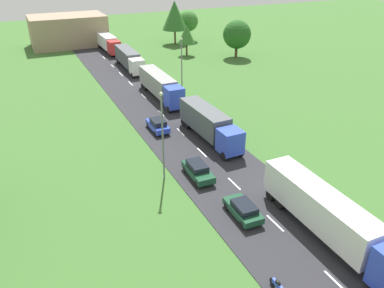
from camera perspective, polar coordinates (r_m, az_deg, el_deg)
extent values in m
cube|color=#2B2B30|center=(38.37, 6.58, -6.20)|extent=(10.00, 140.00, 0.06)
cube|color=white|center=(30.30, 20.71, -18.72)|extent=(0.16, 2.40, 0.01)
cube|color=white|center=(34.12, 12.24, -11.42)|extent=(0.16, 2.40, 0.01)
cube|color=white|center=(38.61, 6.30, -5.89)|extent=(0.16, 2.40, 0.01)
cube|color=white|center=(44.09, 1.48, -1.26)|extent=(0.16, 2.40, 0.01)
cube|color=white|center=(49.08, -1.71, 1.82)|extent=(0.16, 2.40, 0.01)
cube|color=white|center=(55.02, -4.61, 4.61)|extent=(0.16, 2.40, 0.01)
cube|color=white|center=(61.93, -7.20, 7.08)|extent=(0.16, 2.40, 0.01)
cube|color=white|center=(68.42, -9.13, 8.88)|extent=(0.16, 2.40, 0.01)
cube|color=white|center=(74.12, -10.53, 10.18)|extent=(0.16, 2.40, 0.01)
cube|color=white|center=(80.06, -11.77, 11.32)|extent=(0.16, 2.40, 0.01)
cube|color=white|center=(87.02, -13.00, 12.43)|extent=(0.16, 2.40, 0.01)
cube|color=white|center=(33.14, 18.30, -8.74)|extent=(2.63, 11.81, 2.91)
cube|color=black|center=(34.10, 17.90, -11.01)|extent=(1.02, 11.20, 0.24)
cylinder|color=black|center=(36.82, 15.55, -7.72)|extent=(0.36, 1.00, 1.00)
cylinder|color=black|center=(35.67, 12.90, -8.61)|extent=(0.36, 1.00, 1.00)
cylinder|color=black|center=(37.70, 14.22, -6.64)|extent=(0.36, 1.00, 1.00)
cylinder|color=black|center=(36.58, 11.59, -7.47)|extent=(0.36, 1.00, 1.00)
cube|color=blue|center=(42.75, 5.69, 0.42)|extent=(2.51, 2.52, 2.68)
cube|color=black|center=(41.66, 6.56, 0.37)|extent=(2.10, 0.16, 1.18)
cube|color=#4C5156|center=(47.32, 1.84, 3.79)|extent=(2.76, 9.07, 2.88)
cube|color=black|center=(47.99, 1.81, 1.99)|extent=(1.14, 8.58, 0.24)
cylinder|color=black|center=(43.43, 7.21, -1.21)|extent=(0.38, 1.01, 1.00)
cylinder|color=black|center=(42.41, 4.84, -1.81)|extent=(0.38, 1.01, 1.00)
cylinder|color=black|center=(50.65, 1.41, 3.27)|extent=(0.38, 1.01, 1.00)
cylinder|color=black|center=(49.78, -0.73, 2.84)|extent=(0.38, 1.01, 1.00)
cylinder|color=black|center=(51.53, 0.85, 3.70)|extent=(0.38, 1.01, 1.00)
cylinder|color=black|center=(50.67, -1.27, 3.28)|extent=(0.38, 1.01, 1.00)
cube|color=blue|center=(55.25, -2.66, 6.97)|extent=(2.45, 2.47, 2.96)
cube|color=black|center=(54.05, -2.20, 7.12)|extent=(2.10, 0.11, 1.30)
cube|color=gray|center=(61.33, -5.17, 9.17)|extent=(2.55, 10.75, 2.84)
cube|color=black|center=(61.84, -5.11, 7.74)|extent=(0.94, 10.21, 0.24)
cylinder|color=black|center=(55.62, -1.38, 5.50)|extent=(0.35, 1.00, 1.00)
cylinder|color=black|center=(54.89, -3.40, 5.15)|extent=(0.35, 1.00, 1.00)
cylinder|color=black|center=(65.09, -5.22, 8.63)|extent=(0.35, 1.00, 1.00)
cylinder|color=black|center=(64.46, -6.99, 8.36)|extent=(0.35, 1.00, 1.00)
cylinder|color=black|center=(66.24, -5.60, 8.94)|extent=(0.35, 1.00, 1.00)
cylinder|color=black|center=(65.63, -7.35, 8.68)|extent=(0.35, 1.00, 1.00)
cube|color=white|center=(71.79, -8.19, 11.34)|extent=(2.51, 2.73, 2.69)
cube|color=black|center=(70.48, -7.92, 11.48)|extent=(2.10, 0.16, 1.19)
cube|color=#4C5156|center=(77.99, -9.61, 12.75)|extent=(2.76, 10.10, 2.76)
cube|color=black|center=(78.38, -9.52, 11.63)|extent=(1.15, 9.56, 0.24)
cylinder|color=black|center=(71.81, -7.15, 10.29)|extent=(0.38, 1.01, 1.00)
cylinder|color=black|center=(71.28, -8.79, 10.06)|extent=(0.38, 1.01, 1.00)
cylinder|color=black|center=(81.48, -9.35, 12.15)|extent=(0.38, 1.01, 1.00)
cylinder|color=black|center=(81.01, -10.81, 11.95)|extent=(0.38, 1.01, 1.00)
cylinder|color=black|center=(82.61, -9.57, 12.34)|extent=(0.38, 1.01, 1.00)
cylinder|color=black|center=(82.15, -11.01, 12.14)|extent=(0.38, 1.01, 1.00)
cube|color=red|center=(87.11, -11.47, 13.87)|extent=(2.51, 2.61, 2.78)
cube|color=black|center=(85.87, -11.27, 14.05)|extent=(2.10, 0.16, 1.22)
cube|color=white|center=(93.14, -12.64, 14.78)|extent=(2.79, 9.71, 2.77)
cube|color=black|center=(93.47, -12.54, 13.83)|extent=(1.17, 9.18, 0.24)
cylinder|color=black|center=(87.11, -10.59, 13.01)|extent=(0.38, 1.01, 1.00)
cylinder|color=black|center=(86.56, -11.94, 12.80)|extent=(0.38, 1.01, 1.00)
cylinder|color=black|center=(96.48, -12.39, 14.18)|extent=(0.38, 1.01, 1.00)
cylinder|color=black|center=(95.99, -13.63, 13.99)|extent=(0.38, 1.01, 1.00)
cylinder|color=black|center=(97.58, -12.58, 14.30)|extent=(0.38, 1.01, 1.00)
cylinder|color=black|center=(97.09, -13.80, 14.12)|extent=(0.38, 1.01, 1.00)
cube|color=#19472D|center=(34.07, 7.56, -9.73)|extent=(2.01, 4.16, 0.60)
cube|color=black|center=(33.61, 7.79, -9.18)|extent=(1.65, 2.35, 0.49)
cylinder|color=black|center=(34.87, 5.17, -9.23)|extent=(0.24, 0.65, 0.64)
cylinder|color=black|center=(35.56, 7.59, -8.56)|extent=(0.24, 0.65, 0.64)
cylinder|color=black|center=(32.96, 7.47, -11.82)|extent=(0.24, 0.65, 0.64)
cylinder|color=black|center=(33.70, 9.98, -11.05)|extent=(0.24, 0.65, 0.64)
cube|color=#19472D|center=(39.06, 0.92, -4.15)|extent=(2.01, 4.55, 0.69)
cube|color=black|center=(38.92, 0.79, -3.21)|extent=(1.64, 2.57, 0.55)
cylinder|color=black|center=(38.37, 2.98, -5.42)|extent=(0.24, 0.65, 0.64)
cylinder|color=black|center=(37.77, 0.70, -5.96)|extent=(0.24, 0.65, 0.64)
cylinder|color=black|center=(40.73, 1.11, -3.31)|extent=(0.24, 0.65, 0.64)
cylinder|color=black|center=(40.16, -1.06, -3.78)|extent=(0.24, 0.65, 0.64)
cube|color=blue|center=(49.36, -5.12, 2.71)|extent=(1.85, 4.21, 0.69)
cube|color=black|center=(48.92, -5.06, 3.31)|extent=(1.55, 2.36, 0.60)
cylinder|color=black|center=(50.49, -6.54, 2.79)|extent=(0.22, 0.64, 0.64)
cylinder|color=black|center=(50.98, -4.81, 3.12)|extent=(0.22, 0.64, 0.64)
cylinder|color=black|center=(48.03, -5.41, 1.53)|extent=(0.22, 0.64, 0.64)
cylinder|color=black|center=(48.54, -3.60, 1.89)|extent=(0.22, 0.64, 0.64)
cylinder|color=black|center=(28.69, 11.95, -19.47)|extent=(0.12, 0.64, 0.64)
cube|color=blue|center=(28.20, 12.81, -19.98)|extent=(0.20, 1.40, 0.36)
ellipsoid|color=black|center=(28.11, 12.67, -19.47)|extent=(0.28, 0.52, 0.28)
cylinder|color=slate|center=(37.29, -4.37, 0.77)|extent=(0.18, 0.18, 8.98)
sphere|color=silver|center=(35.50, -4.63, 7.46)|extent=(0.36, 0.36, 0.36)
cylinder|color=slate|center=(61.16, -1.53, 11.26)|extent=(0.18, 0.18, 8.72)
sphere|color=silver|center=(60.11, -1.59, 15.37)|extent=(0.36, 0.36, 0.36)
cylinder|color=#513823|center=(97.79, -2.54, 15.63)|extent=(0.46, 0.46, 3.49)
cone|color=#2D6628|center=(96.93, -2.60, 18.58)|extent=(6.08, 6.08, 6.69)
cylinder|color=#513823|center=(85.69, 6.58, 13.56)|extent=(0.58, 0.58, 2.60)
sphere|color=#23561E|center=(84.95, 6.71, 15.87)|extent=(5.93, 5.93, 5.93)
cylinder|color=#513823|center=(102.14, -0.60, 15.96)|extent=(0.45, 0.45, 2.86)
sphere|color=#38702D|center=(101.56, -0.61, 17.82)|extent=(5.11, 5.11, 5.11)
cylinder|color=#513823|center=(86.64, -0.80, 13.88)|extent=(0.40, 0.40, 2.62)
cone|color=#38702D|center=(85.94, -0.81, 16.06)|extent=(3.71, 3.71, 4.08)
cube|color=#9E846B|center=(100.33, -17.94, 15.75)|extent=(17.20, 11.15, 7.07)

